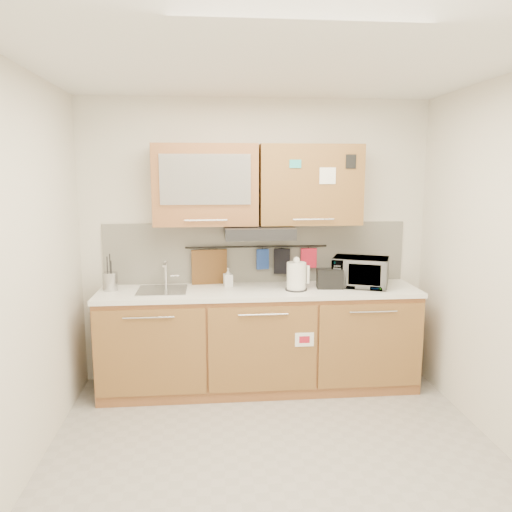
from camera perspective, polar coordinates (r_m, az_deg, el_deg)
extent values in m
plane|color=#9E9993|center=(3.67, 2.36, -22.34)|extent=(3.20, 3.20, 0.00)
plane|color=white|center=(3.19, 2.70, 21.53)|extent=(3.20, 3.20, 0.00)
plane|color=silver|center=(4.65, 0.02, 1.64)|extent=(3.20, 0.00, 3.20)
plane|color=silver|center=(3.36, -25.62, -2.33)|extent=(0.00, 3.00, 3.00)
cube|color=#A26439|center=(4.56, 0.37, -9.65)|extent=(2.80, 0.60, 0.88)
cube|color=black|center=(4.70, 0.37, -14.14)|extent=(2.80, 0.54, 0.10)
cube|color=brown|center=(4.27, -12.00, -10.80)|extent=(0.91, 0.02, 0.74)
cylinder|color=silver|center=(4.15, -12.18, -6.90)|extent=(0.41, 0.01, 0.01)
cube|color=brown|center=(4.26, 0.79, -10.63)|extent=(0.91, 0.02, 0.74)
cylinder|color=silver|center=(4.14, 0.84, -6.72)|extent=(0.41, 0.01, 0.01)
cube|color=brown|center=(4.45, 13.02, -9.98)|extent=(0.91, 0.02, 0.74)
cylinder|color=silver|center=(4.34, 13.27, -6.22)|extent=(0.41, 0.01, 0.01)
cube|color=white|center=(4.42, 0.39, -4.05)|extent=(2.82, 0.62, 0.04)
cube|color=silver|center=(4.65, 0.03, 0.40)|extent=(2.80, 0.02, 0.56)
cube|color=#A26439|center=(4.42, -5.78, 8.08)|extent=(0.90, 0.35, 0.70)
cube|color=silver|center=(4.23, -5.81, 8.70)|extent=(0.76, 0.02, 0.42)
cube|color=brown|center=(4.50, 6.12, 8.10)|extent=(0.90, 0.35, 0.70)
cube|color=white|center=(4.35, 8.19, 9.06)|extent=(0.14, 0.00, 0.14)
cube|color=black|center=(4.39, 0.32, 2.75)|extent=(0.60, 0.46, 0.10)
cube|color=silver|center=(4.43, -10.66, -4.00)|extent=(0.42, 0.40, 0.03)
cylinder|color=silver|center=(4.56, -10.27, -2.00)|extent=(0.03, 0.03, 0.24)
cylinder|color=silver|center=(4.46, -10.40, -0.94)|extent=(0.02, 0.18, 0.02)
cylinder|color=black|center=(4.61, 0.08, 1.06)|extent=(1.30, 0.02, 0.02)
cylinder|color=#B0B0B5|center=(4.53, -16.31, -2.81)|extent=(0.17, 0.17, 0.16)
cylinder|color=black|center=(4.53, -16.59, -1.92)|extent=(0.01, 0.01, 0.30)
cylinder|color=black|center=(4.50, -16.18, -2.18)|extent=(0.01, 0.01, 0.27)
cylinder|color=black|center=(4.54, -16.30, -1.76)|extent=(0.01, 0.01, 0.32)
cylinder|color=black|center=(4.51, -16.58, -2.40)|extent=(0.01, 0.01, 0.24)
cylinder|color=white|center=(4.37, 4.63, -2.33)|extent=(0.20, 0.20, 0.25)
sphere|color=white|center=(4.34, 4.65, -0.46)|extent=(0.06, 0.06, 0.06)
cube|color=white|center=(4.40, 5.91, -2.10)|extent=(0.03, 0.04, 0.16)
cylinder|color=black|center=(4.39, 4.61, -3.81)|extent=(0.19, 0.19, 0.01)
cube|color=black|center=(4.48, 8.42, -2.57)|extent=(0.24, 0.16, 0.17)
cube|color=black|center=(4.46, 7.93, -1.59)|extent=(0.07, 0.11, 0.01)
cube|color=black|center=(4.47, 8.97, -1.59)|extent=(0.07, 0.11, 0.01)
imported|color=#999999|center=(4.59, 11.83, -1.80)|extent=(0.57, 0.48, 0.27)
imported|color=#999999|center=(4.50, -3.20, -2.45)|extent=(0.09, 0.09, 0.17)
cube|color=brown|center=(4.61, -5.35, -1.75)|extent=(0.32, 0.06, 0.40)
cube|color=#214097|center=(4.62, 0.77, -0.36)|extent=(0.12, 0.05, 0.19)
cube|color=black|center=(4.64, 2.98, -0.61)|extent=(0.16, 0.07, 0.24)
cube|color=red|center=(4.68, 6.03, -0.23)|extent=(0.15, 0.02, 0.18)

